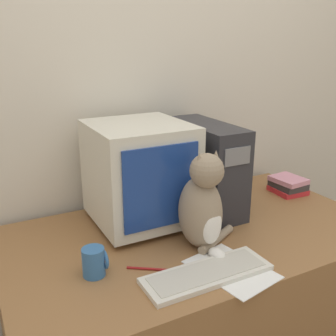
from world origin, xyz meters
TOP-DOWN VIEW (x-y plane):
  - wall_back at (0.00, 0.94)m, footprint 7.00×0.05m
  - desk at (0.00, 0.44)m, footprint 1.57×0.88m
  - crt_monitor at (-0.17, 0.63)m, footprint 0.39×0.42m
  - computer_tower at (0.16, 0.63)m, footprint 0.18×0.46m
  - keyboard at (-0.14, 0.14)m, footprint 0.46×0.15m
  - cat at (-0.05, 0.32)m, footprint 0.26×0.25m
  - book_stack at (0.66, 0.59)m, footprint 0.16×0.18m
  - pen at (-0.30, 0.27)m, footprint 0.14×0.10m
  - paper_sheet at (-0.05, 0.13)m, footprint 0.26×0.33m
  - mug at (-0.48, 0.33)m, footprint 0.08×0.08m

SIDE VIEW (x-z plane):
  - desk at x=0.00m, z-range 0.00..0.71m
  - paper_sheet at x=-0.05m, z-range 0.71..0.71m
  - pen at x=-0.30m, z-range 0.71..0.72m
  - keyboard at x=-0.14m, z-range 0.71..0.73m
  - book_stack at x=0.66m, z-range 0.71..0.79m
  - mug at x=-0.48m, z-range 0.71..0.81m
  - cat at x=-0.05m, z-range 0.68..1.07m
  - computer_tower at x=0.16m, z-range 0.71..1.12m
  - crt_monitor at x=-0.17m, z-range 0.71..1.16m
  - wall_back at x=0.00m, z-range 0.00..2.50m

